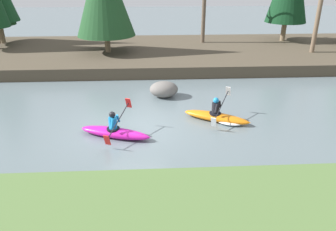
{
  "coord_description": "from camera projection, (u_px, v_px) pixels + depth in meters",
  "views": [
    {
      "loc": [
        0.69,
        -11.5,
        5.67
      ],
      "look_at": [
        1.32,
        -0.13,
        0.55
      ],
      "focal_mm": 35.0,
      "sensor_mm": 36.0,
      "label": 1
    }
  ],
  "objects": [
    {
      "name": "ground_plane",
      "position": [
        134.0,
        128.0,
        12.76
      ],
      "size": [
        90.0,
        90.0,
        0.0
      ],
      "primitive_type": "plane",
      "color": "slate"
    },
    {
      "name": "riverbank_far",
      "position": [
        140.0,
        53.0,
        22.54
      ],
      "size": [
        44.0,
        9.76,
        0.67
      ],
      "color": "#4C4233",
      "rests_on": "ground"
    },
    {
      "name": "bare_tree_mid_upstream",
      "position": [
        320.0,
        8.0,
        20.37
      ],
      "size": [
        3.26,
        3.22,
        5.88
      ],
      "color": "brown",
      "rests_on": "riverbank_far"
    },
    {
      "name": "kayaker_lead",
      "position": [
        219.0,
        117.0,
        13.22
      ],
      "size": [
        2.67,
        1.94,
        1.2
      ],
      "rotation": [
        0.0,
        0.0,
        -0.49
      ],
      "color": "orange",
      "rests_on": "ground"
    },
    {
      "name": "kayaker_middle",
      "position": [
        115.0,
        132.0,
        11.98
      ],
      "size": [
        2.74,
        2.0,
        1.2
      ],
      "rotation": [
        0.0,
        0.0,
        -0.35
      ],
      "color": "#C61999",
      "rests_on": "ground"
    },
    {
      "name": "boulder_midstream",
      "position": [
        164.0,
        89.0,
        15.69
      ],
      "size": [
        1.36,
        1.06,
        0.77
      ],
      "color": "slate",
      "rests_on": "ground"
    }
  ]
}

